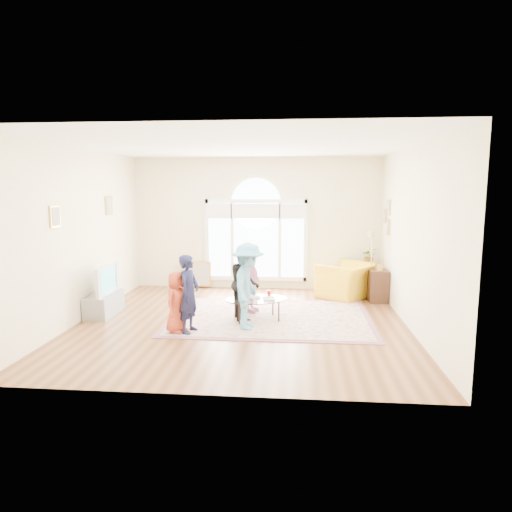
# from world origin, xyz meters

# --- Properties ---
(ground) EXTENTS (6.00, 6.00, 0.00)m
(ground) POSITION_xyz_m (0.00, 0.00, 0.00)
(ground) COLOR #5A341A
(ground) RESTS_ON ground
(room_shell) EXTENTS (6.00, 6.00, 6.00)m
(room_shell) POSITION_xyz_m (0.01, 2.83, 1.57)
(room_shell) COLOR #F4E9BC
(room_shell) RESTS_ON ground
(area_rug) EXTENTS (3.60, 2.60, 0.02)m
(area_rug) POSITION_xyz_m (0.51, 0.38, 0.01)
(area_rug) COLOR beige
(area_rug) RESTS_ON ground
(rug_border) EXTENTS (3.80, 2.80, 0.01)m
(rug_border) POSITION_xyz_m (0.51, 0.38, 0.01)
(rug_border) COLOR #835160
(rug_border) RESTS_ON ground
(tv_console) EXTENTS (0.45, 1.00, 0.42)m
(tv_console) POSITION_xyz_m (-2.75, 0.30, 0.21)
(tv_console) COLOR gray
(tv_console) RESTS_ON ground
(television) EXTENTS (0.17, 0.99, 0.57)m
(television) POSITION_xyz_m (-2.74, 0.30, 0.71)
(television) COLOR black
(television) RESTS_ON tv_console
(coffee_table) EXTENTS (1.34, 1.07, 0.54)m
(coffee_table) POSITION_xyz_m (0.27, 0.18, 0.40)
(coffee_table) COLOR silver
(coffee_table) RESTS_ON ground
(armchair) EXTENTS (1.55, 1.58, 0.77)m
(armchair) POSITION_xyz_m (2.16, 2.20, 0.39)
(armchair) COLOR yellow
(armchair) RESTS_ON ground
(side_cabinet) EXTENTS (0.40, 0.50, 0.70)m
(side_cabinet) POSITION_xyz_m (2.78, 1.86, 0.35)
(side_cabinet) COLOR black
(side_cabinet) RESTS_ON ground
(floor_lamp) EXTENTS (0.31, 0.31, 1.51)m
(floor_lamp) POSITION_xyz_m (2.65, 2.02, 1.28)
(floor_lamp) COLOR black
(floor_lamp) RESTS_ON ground
(plant_pedestal) EXTENTS (0.20, 0.20, 0.70)m
(plant_pedestal) POSITION_xyz_m (2.70, 2.66, 0.35)
(plant_pedestal) COLOR white
(plant_pedestal) RESTS_ON ground
(potted_plant) EXTENTS (0.36, 0.32, 0.39)m
(potted_plant) POSITION_xyz_m (2.70, 2.66, 0.89)
(potted_plant) COLOR #33722D
(potted_plant) RESTS_ON plant_pedestal
(leaning_picture) EXTENTS (0.80, 0.14, 0.62)m
(leaning_picture) POSITION_xyz_m (-1.52, 2.90, 0.00)
(leaning_picture) COLOR tan
(leaning_picture) RESTS_ON ground
(child_red) EXTENTS (0.48, 0.59, 1.05)m
(child_red) POSITION_xyz_m (-1.04, -0.67, 0.54)
(child_red) COLOR #B13A24
(child_red) RESTS_ON area_rug
(child_navy) EXTENTS (0.41, 0.54, 1.34)m
(child_navy) POSITION_xyz_m (-0.81, -0.67, 0.69)
(child_navy) COLOR #161838
(child_navy) RESTS_ON area_rug
(child_black) EXTENTS (0.67, 0.78, 1.39)m
(child_black) POSITION_xyz_m (0.03, 0.25, 0.71)
(child_black) COLOR black
(child_black) RESTS_ON area_rug
(child_pink) EXTENTS (0.52, 0.74, 1.16)m
(child_pink) POSITION_xyz_m (0.10, 0.68, 0.60)
(child_pink) COLOR pink
(child_pink) RESTS_ON area_rug
(child_blue) EXTENTS (0.63, 1.02, 1.52)m
(child_blue) POSITION_xyz_m (0.16, -0.38, 0.78)
(child_blue) COLOR #61A6D3
(child_blue) RESTS_ON area_rug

